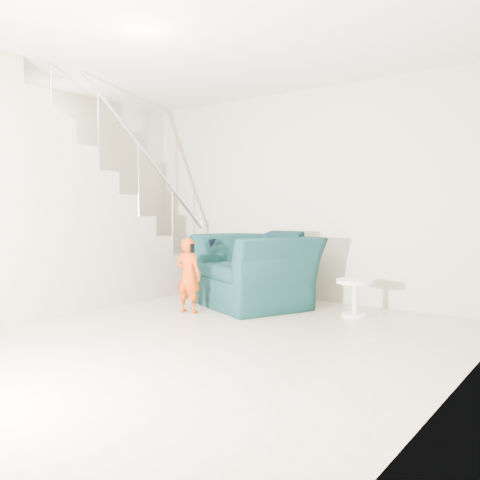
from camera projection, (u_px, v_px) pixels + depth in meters
name	position (u px, v px, depth m)	size (l,w,h in m)	color
floor	(146.00, 342.00, 4.49)	(5.50, 5.50, 0.00)	tan
ceiling	(142.00, 30.00, 4.32)	(5.50, 5.50, 0.00)	silver
back_wall	(301.00, 195.00, 6.61)	(5.00, 5.00, 0.00)	#AEA98D
right_wall	(445.00, 179.00, 2.92)	(5.50, 5.50, 0.00)	#AEA98D
armchair	(256.00, 271.00, 6.13)	(1.32, 1.15, 0.86)	black
toddler	(188.00, 275.00, 5.73)	(0.31, 0.20, 0.85)	#AE2B05
side_table	(355.00, 292.00, 5.54)	(0.41, 0.41, 0.41)	silver
staircase	(63.00, 228.00, 6.06)	(1.02, 3.03, 3.62)	#ADA089
cushion	(286.00, 250.00, 6.28)	(0.47, 0.13, 0.45)	black
throw	(221.00, 259.00, 6.50)	(0.05, 0.47, 0.52)	black
phone	(192.00, 248.00, 5.60)	(0.02, 0.05, 0.10)	black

